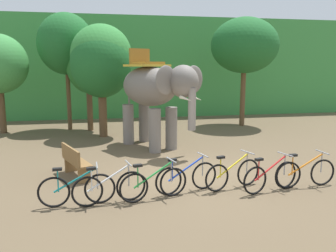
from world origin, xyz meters
name	(u,v)px	position (x,y,z in m)	size (l,w,h in m)	color
ground_plane	(190,176)	(0.00, 0.00, 0.00)	(80.00, 80.00, 0.00)	brown
foliage_hedge	(137,67)	(0.00, 14.59, 3.03)	(36.00, 6.00, 6.05)	#3D8E42
tree_left	(66,44)	(-4.02, 8.29, 4.14)	(2.68, 2.68, 5.62)	brown
tree_right	(88,62)	(-3.01, 7.90, 3.30)	(2.13, 2.13, 4.83)	brown
tree_far_right	(101,64)	(-2.40, 6.22, 3.20)	(2.63, 2.63, 4.70)	brown
tree_far_left	(101,56)	(-2.38, 6.38, 3.55)	(2.65, 2.65, 4.91)	brown
tree_center	(245,46)	(4.84, 7.79, 4.14)	(3.44, 3.44, 5.57)	brown
elephant	(154,91)	(-0.48, 3.64, 2.20)	(3.11, 4.11, 3.78)	slate
bike_teal	(77,189)	(-3.02, -1.56, 0.39)	(1.71, 0.52, 0.92)	black
bike_white	(109,187)	(-2.30, -1.59, 0.39)	(1.69, 0.54, 0.92)	black
bike_green	(154,184)	(-1.28, -1.53, 0.39)	(1.67, 0.60, 0.92)	black
bike_blue	(187,177)	(-0.41, -1.20, 0.39)	(1.67, 0.60, 0.92)	black
bike_yellow	(233,174)	(0.82, -1.18, 0.39)	(1.65, 0.66, 0.92)	black
bike_red	(271,176)	(1.67, -1.55, 0.39)	(1.66, 0.63, 0.92)	black
bike_orange	(306,173)	(2.70, -1.43, 0.39)	(1.71, 0.52, 0.92)	black
wooden_bench	(75,161)	(-3.22, 0.52, 0.48)	(0.94, 1.54, 0.89)	brown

